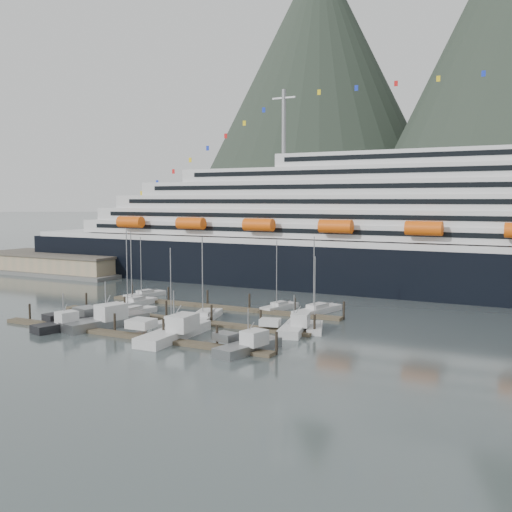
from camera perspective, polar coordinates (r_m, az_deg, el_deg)
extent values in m
plane|color=#4E5C5B|center=(95.35, -6.08, -6.76)|extent=(1600.00, 1600.00, 0.00)
cone|color=#212C21|center=(740.58, 5.95, 15.07)|extent=(340.00, 340.00, 340.00)
cube|color=black|center=(136.06, 16.08, -1.59)|extent=(210.00, 28.00, 12.00)
cube|color=silver|center=(135.45, 16.15, 1.14)|extent=(205.80, 27.44, 1.50)
cube|color=silver|center=(134.38, 18.27, 2.16)|extent=(185.00, 26.00, 3.20)
cube|color=black|center=(121.54, 17.26, 1.96)|extent=(175.75, 0.20, 1.00)
cube|color=silver|center=(133.94, 19.16, 3.50)|extent=(180.00, 25.00, 3.20)
cube|color=black|center=(121.55, 18.27, 3.44)|extent=(171.00, 0.20, 1.00)
cube|color=silver|center=(133.61, 20.05, 4.84)|extent=(172.00, 24.00, 3.20)
cube|color=black|center=(121.68, 19.28, 4.92)|extent=(163.40, 0.20, 1.00)
cube|color=silver|center=(133.38, 20.95, 6.18)|extent=(160.00, 23.00, 3.20)
cube|color=black|center=(121.93, 20.30, 6.39)|extent=(152.00, 0.20, 1.00)
cube|color=silver|center=(133.26, 21.85, 7.49)|extent=(140.00, 22.00, 3.00)
cube|color=black|center=(122.29, 21.32, 7.80)|extent=(133.00, 0.20, 1.00)
cube|color=silver|center=(133.23, 22.77, 8.75)|extent=(95.00, 20.00, 3.00)
cube|color=black|center=(123.25, 22.35, 9.14)|extent=(90.25, 0.20, 1.00)
cylinder|color=gray|center=(147.32, 2.66, 12.51)|extent=(1.00, 1.00, 16.00)
cylinder|color=#F7590D|center=(152.36, -11.86, 3.19)|extent=(7.00, 2.80, 2.80)
cylinder|color=#F7590D|center=(141.59, -6.23, 3.12)|extent=(7.00, 2.80, 2.80)
cylinder|color=#F7590D|center=(132.40, 0.26, 3.00)|extent=(7.00, 2.80, 2.80)
cylinder|color=#F7590D|center=(125.13, 7.60, 2.81)|extent=(7.00, 2.80, 2.80)
cylinder|color=#F7590D|center=(120.15, 15.70, 2.55)|extent=(7.00, 2.80, 2.80)
cube|color=#595956|center=(173.24, -18.26, -1.42)|extent=(46.00, 20.00, 1.20)
cube|color=tan|center=(173.00, -18.28, -0.70)|extent=(42.00, 16.00, 5.00)
cube|color=#595147|center=(172.75, -18.30, 0.19)|extent=(43.00, 17.00, 0.60)
cube|color=brown|center=(90.43, -12.30, -7.37)|extent=(48.00, 2.00, 0.50)
cylinder|color=black|center=(105.44, -20.74, -5.14)|extent=(0.36, 0.36, 3.20)
cylinder|color=black|center=(98.97, -17.26, -5.70)|extent=(0.36, 0.36, 3.20)
cylinder|color=black|center=(92.92, -13.30, -6.32)|extent=(0.36, 0.36, 3.20)
cylinder|color=black|center=(87.38, -8.81, -6.98)|extent=(0.36, 0.36, 3.20)
cylinder|color=black|center=(82.46, -3.73, -7.67)|extent=(0.36, 0.36, 3.20)
cylinder|color=black|center=(78.26, 1.96, -8.38)|extent=(0.36, 0.36, 3.20)
cube|color=brown|center=(100.50, -7.51, -6.01)|extent=(48.00, 2.00, 0.50)
cylinder|color=black|center=(114.31, -15.85, -4.20)|extent=(0.36, 0.36, 3.20)
cylinder|color=black|center=(108.37, -12.39, -4.63)|extent=(0.36, 0.36, 3.20)
cylinder|color=black|center=(102.88, -8.53, -5.10)|extent=(0.36, 0.36, 3.20)
cylinder|color=black|center=(97.91, -4.26, -5.59)|extent=(0.36, 0.36, 3.20)
cylinder|color=black|center=(93.54, 0.45, -6.10)|extent=(0.36, 0.36, 3.20)
cylinder|color=black|center=(89.86, 5.59, -6.60)|extent=(0.36, 0.36, 3.20)
cube|color=brown|center=(111.17, -3.63, -4.87)|extent=(48.00, 2.00, 0.50)
cylinder|color=black|center=(123.92, -11.71, -3.37)|extent=(0.36, 0.36, 3.20)
cylinder|color=black|center=(118.46, -8.33, -3.72)|extent=(0.36, 0.36, 3.20)
cylinder|color=black|center=(113.46, -4.64, -4.08)|extent=(0.36, 0.36, 3.20)
cylinder|color=black|center=(108.97, -0.63, -4.45)|extent=(0.36, 0.36, 3.20)
cylinder|color=black|center=(105.06, 3.71, -4.83)|extent=(0.36, 0.36, 3.20)
cylinder|color=black|center=(101.80, 8.36, -5.21)|extent=(0.36, 0.36, 3.20)
cube|color=silver|center=(115.99, -11.40, -4.54)|extent=(3.32, 9.72, 1.49)
cube|color=silver|center=(115.83, -11.41, -4.06)|extent=(2.32, 3.47, 0.85)
cylinder|color=gray|center=(114.28, -11.79, -1.01)|extent=(0.17, 0.17, 13.13)
cube|color=silver|center=(106.57, -11.72, -5.42)|extent=(3.66, 10.10, 1.38)
cube|color=silver|center=(106.41, -11.73, -4.95)|extent=(2.35, 3.66, 0.79)
cylinder|color=gray|center=(104.72, -12.19, -1.30)|extent=(0.16, 0.16, 14.32)
cube|color=silver|center=(97.40, -7.65, -6.37)|extent=(4.86, 9.68, 1.38)
cube|color=silver|center=(97.23, -7.65, -5.86)|extent=(2.74, 3.66, 0.79)
cylinder|color=gray|center=(95.72, -8.12, -2.68)|extent=(0.16, 0.16, 11.58)
cube|color=silver|center=(100.23, -4.88, -6.01)|extent=(6.22, 12.57, 1.56)
cube|color=silver|center=(100.03, -4.89, -5.43)|extent=(3.34, 4.74, 0.89)
cylinder|color=gray|center=(97.88, -5.12, -1.96)|extent=(0.18, 0.18, 13.09)
cube|color=silver|center=(125.72, -10.52, -3.75)|extent=(4.32, 9.79, 1.33)
cube|color=silver|center=(125.59, -10.52, -3.37)|extent=(2.52, 3.63, 0.76)
cylinder|color=gray|center=(124.27, -10.90, -0.88)|extent=(0.15, 0.15, 11.63)
cube|color=silver|center=(109.64, 2.25, -5.01)|extent=(4.29, 8.82, 1.32)
cube|color=silver|center=(109.49, 2.25, -4.58)|extent=(2.50, 3.32, 0.75)
cylinder|color=gray|center=(107.99, 1.98, -1.65)|extent=(0.15, 0.15, 11.92)
cube|color=silver|center=(106.71, 5.86, -5.32)|extent=(5.50, 11.83, 1.53)
cube|color=silver|center=(106.53, 5.87, -4.79)|extent=(3.08, 4.43, 0.88)
cylinder|color=gray|center=(104.71, 5.53, -1.61)|extent=(0.18, 0.18, 12.67)
cube|color=silver|center=(92.81, 5.61, -6.94)|extent=(4.75, 8.03, 1.20)
cube|color=silver|center=(92.65, 5.62, -6.49)|extent=(2.54, 3.13, 0.69)
cylinder|color=gray|center=(90.97, 5.63, -3.41)|extent=(0.14, 0.14, 10.76)
cube|color=gray|center=(98.33, -14.09, -6.32)|extent=(7.33, 14.88, 2.21)
cube|color=gray|center=(102.54, -15.82, -5.07)|extent=(4.40, 3.97, 1.32)
cube|color=silver|center=(96.75, -13.64, -5.18)|extent=(4.04, 4.92, 2.43)
cube|color=black|center=(96.59, -13.65, -4.66)|extent=(3.76, 4.59, 0.55)
cylinder|color=gray|center=(97.60, -14.14, -3.98)|extent=(0.18, 0.18, 5.52)
cube|color=black|center=(97.82, -17.83, -6.48)|extent=(5.60, 10.07, 1.74)
cube|color=black|center=(100.77, -18.85, -5.56)|extent=(3.42, 2.83, 1.04)
cube|color=silver|center=(96.67, -17.58, -5.61)|extent=(3.12, 3.42, 1.91)
cube|color=black|center=(96.54, -17.59, -5.20)|extent=(2.90, 3.19, 0.44)
cylinder|color=gray|center=(97.23, -17.88, -4.67)|extent=(0.14, 0.14, 4.35)
cube|color=silver|center=(88.06, -7.81, -7.57)|extent=(4.69, 15.23, 2.15)
cube|color=silver|center=(90.90, -10.88, -6.33)|extent=(3.83, 3.51, 1.29)
cube|color=silver|center=(86.83, -6.98, -6.31)|extent=(3.25, 4.67, 2.36)
cube|color=black|center=(86.66, -6.99, -5.76)|extent=(3.02, 4.36, 0.54)
cylinder|color=gray|center=(87.27, -7.84, -5.04)|extent=(0.17, 0.17, 5.37)
cube|color=gray|center=(79.97, -0.75, -8.85)|extent=(5.37, 11.05, 1.77)
cube|color=gray|center=(82.33, -2.90, -7.68)|extent=(3.43, 2.92, 1.06)
cube|color=silver|center=(78.90, -0.16, -7.79)|extent=(3.10, 3.64, 1.95)
cube|color=black|center=(78.74, -0.16, -7.29)|extent=(2.88, 3.39, 0.44)
cylinder|color=gray|center=(79.25, -0.76, -6.62)|extent=(0.14, 0.14, 4.42)
cube|color=silver|center=(91.11, 3.63, -7.09)|extent=(5.30, 10.25, 1.78)
cube|color=silver|center=(91.66, 1.34, -6.32)|extent=(3.43, 2.77, 1.07)
cube|color=silver|center=(90.58, 4.25, -6.07)|extent=(3.08, 3.42, 1.96)
cube|color=black|center=(90.44, 4.25, -5.63)|extent=(2.86, 3.19, 0.44)
cylinder|color=gray|center=(90.47, 3.65, -5.11)|extent=(0.14, 0.14, 4.45)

